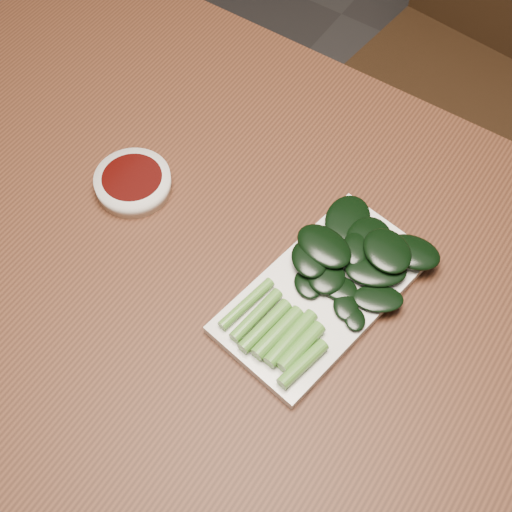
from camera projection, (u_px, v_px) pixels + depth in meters
The scene contains 6 objects.
ground at pixel (252, 448), 1.55m from camera, with size 6.00×6.00×0.00m, color #312E2E.
table at pixel (249, 300), 0.98m from camera, with size 1.40×0.80×0.75m.
chair_far at pixel (473, 68), 1.48m from camera, with size 0.51×0.51×0.89m.
sauce_bowl at pixel (133, 182), 0.98m from camera, with size 0.10×0.10×0.03m.
serving_plate at pixel (323, 293), 0.90m from camera, with size 0.19×0.30×0.01m.
gai_lan at pixel (340, 273), 0.89m from camera, with size 0.19×0.29×0.03m.
Camera 1 is at (0.27, -0.38, 1.54)m, focal length 50.00 mm.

